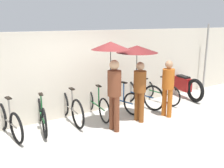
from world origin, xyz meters
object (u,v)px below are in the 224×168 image
parked_bicycle_1 (8,121)px  pedestrian_leading (112,64)px  parked_bicycle_2 (41,114)px  parked_bicycle_7 (158,92)px  parked_bicycle_6 (139,94)px  parked_bicycle_4 (96,103)px  pedestrian_center (138,61)px  pedestrian_trailing (168,85)px  motorcycle (183,85)px  parked_bicycle_5 (119,99)px  parked_bicycle_3 (70,107)px

parked_bicycle_1 → pedestrian_leading: (2.19, -0.95, 1.23)m
parked_bicycle_2 → parked_bicycle_7: bearing=-79.5°
parked_bicycle_6 → parked_bicycle_1: bearing=79.3°
parked_bicycle_1 → parked_bicycle_4: 2.29m
pedestrian_center → pedestrian_trailing: size_ratio=1.27×
motorcycle → parked_bicycle_2: bearing=99.5°
parked_bicycle_4 → motorcycle: (3.42, -0.01, 0.06)m
parked_bicycle_7 → pedestrian_trailing: 1.36m
parked_bicycle_5 → pedestrian_center: size_ratio=0.82×
parked_bicycle_4 → parked_bicycle_2: bearing=96.5°
parked_bicycle_4 → parked_bicycle_5: (0.76, -0.00, -0.01)m
parked_bicycle_6 → pedestrian_center: 1.64m
parked_bicycle_4 → parked_bicycle_7: 2.28m
parked_bicycle_1 → pedestrian_center: pedestrian_center is taller
parked_bicycle_7 → pedestrian_center: 2.12m
parked_bicycle_5 → pedestrian_leading: pedestrian_leading is taller
parked_bicycle_6 → pedestrian_leading: bearing=110.3°
parked_bicycle_5 → parked_bicycle_1: bearing=76.3°
parked_bicycle_1 → parked_bicycle_7: 4.57m
parked_bicycle_4 → parked_bicycle_3: bearing=94.7°
pedestrian_trailing → motorcycle: size_ratio=0.77×
parked_bicycle_7 → pedestrian_leading: pedestrian_leading is taller
parked_bicycle_2 → pedestrian_center: pedestrian_center is taller
pedestrian_leading → parked_bicycle_5: bearing=43.3°
parked_bicycle_1 → parked_bicycle_4: (2.29, 0.03, -0.01)m
parked_bicycle_3 → pedestrian_leading: 1.70m
pedestrian_center → pedestrian_leading: bearing=-173.3°
parked_bicycle_1 → parked_bicycle_5: size_ratio=1.01×
pedestrian_trailing → pedestrian_center: bearing=156.9°
parked_bicycle_1 → parked_bicycle_2: bearing=-98.5°
parked_bicycle_5 → pedestrian_trailing: bearing=-155.0°
parked_bicycle_4 → parked_bicycle_5: size_ratio=1.07×
pedestrian_leading → pedestrian_trailing: size_ratio=1.36×
parked_bicycle_2 → parked_bicycle_3: size_ratio=0.98×
parked_bicycle_2 → parked_bicycle_3: 0.76m
pedestrian_trailing → parked_bicycle_5: bearing=121.1°
pedestrian_leading → parked_bicycle_2: bearing=140.2°
parked_bicycle_4 → pedestrian_center: size_ratio=0.88×
parked_bicycle_1 → motorcycle: 5.71m
parked_bicycle_4 → parked_bicycle_6: 1.52m
parked_bicycle_1 → pedestrian_trailing: 4.09m
parked_bicycle_4 → parked_bicycle_7: (2.28, -0.01, -0.01)m
parked_bicycle_1 → parked_bicycle_4: parked_bicycle_4 is taller
pedestrian_center → parked_bicycle_6: bearing=45.1°
parked_bicycle_6 → parked_bicycle_7: parked_bicycle_7 is taller
parked_bicycle_6 → parked_bicycle_2: bearing=79.3°
parked_bicycle_5 → pedestrian_trailing: (0.87, -1.07, 0.55)m
parked_bicycle_1 → parked_bicycle_3: bearing=-97.4°
parked_bicycle_6 → motorcycle: (1.90, -0.01, 0.03)m
parked_bicycle_2 → pedestrian_leading: bearing=-113.8°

